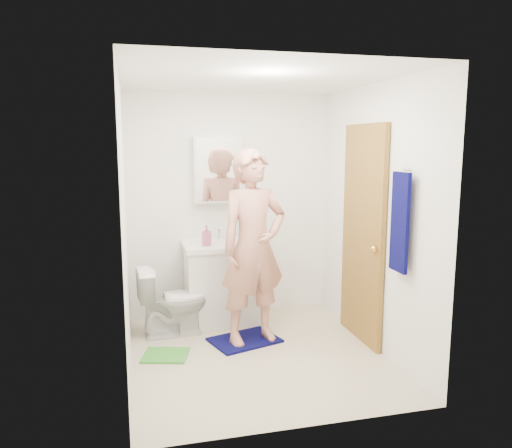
{
  "coord_description": "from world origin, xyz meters",
  "views": [
    {
      "loc": [
        -1.03,
        -4.1,
        1.87
      ],
      "look_at": [
        0.05,
        0.25,
        1.15
      ],
      "focal_mm": 35.0,
      "sensor_mm": 36.0,
      "label": 1
    }
  ],
  "objects": [
    {
      "name": "floor",
      "position": [
        0.0,
        0.0,
        -0.01
      ],
      "size": [
        2.2,
        2.4,
        0.02
      ],
      "primitive_type": "cube",
      "color": "beige",
      "rests_on": "ground"
    },
    {
      "name": "ceiling",
      "position": [
        0.0,
        0.0,
        2.41
      ],
      "size": [
        2.2,
        2.4,
        0.02
      ],
      "primitive_type": "cube",
      "color": "white",
      "rests_on": "ground"
    },
    {
      "name": "wall_back",
      "position": [
        0.0,
        1.21,
        1.2
      ],
      "size": [
        2.2,
        0.02,
        2.4
      ],
      "primitive_type": "cube",
      "color": "white",
      "rests_on": "ground"
    },
    {
      "name": "wall_front",
      "position": [
        0.0,
        -1.21,
        1.2
      ],
      "size": [
        2.2,
        0.02,
        2.4
      ],
      "primitive_type": "cube",
      "color": "white",
      "rests_on": "ground"
    },
    {
      "name": "wall_left",
      "position": [
        -1.11,
        0.0,
        1.2
      ],
      "size": [
        0.02,
        2.4,
        2.4
      ],
      "primitive_type": "cube",
      "color": "white",
      "rests_on": "ground"
    },
    {
      "name": "wall_right",
      "position": [
        1.11,
        0.0,
        1.2
      ],
      "size": [
        0.02,
        2.4,
        2.4
      ],
      "primitive_type": "cube",
      "color": "white",
      "rests_on": "ground"
    },
    {
      "name": "vanity_cabinet",
      "position": [
        -0.15,
        0.91,
        0.4
      ],
      "size": [
        0.75,
        0.55,
        0.8
      ],
      "primitive_type": "cube",
      "color": "white",
      "rests_on": "floor"
    },
    {
      "name": "countertop",
      "position": [
        -0.15,
        0.91,
        0.83
      ],
      "size": [
        0.79,
        0.59,
        0.05
      ],
      "primitive_type": "cube",
      "color": "white",
      "rests_on": "vanity_cabinet"
    },
    {
      "name": "sink_basin",
      "position": [
        -0.15,
        0.91,
        0.84
      ],
      "size": [
        0.4,
        0.4,
        0.03
      ],
      "primitive_type": "cylinder",
      "color": "white",
      "rests_on": "countertop"
    },
    {
      "name": "faucet",
      "position": [
        -0.15,
        1.09,
        0.91
      ],
      "size": [
        0.03,
        0.03,
        0.12
      ],
      "primitive_type": "cylinder",
      "color": "silver",
      "rests_on": "countertop"
    },
    {
      "name": "medicine_cabinet",
      "position": [
        -0.15,
        1.14,
        1.6
      ],
      "size": [
        0.5,
        0.12,
        0.7
      ],
      "primitive_type": "cube",
      "color": "white",
      "rests_on": "wall_back"
    },
    {
      "name": "mirror_panel",
      "position": [
        -0.15,
        1.08,
        1.6
      ],
      "size": [
        0.46,
        0.01,
        0.66
      ],
      "primitive_type": "cube",
      "color": "white",
      "rests_on": "wall_back"
    },
    {
      "name": "door",
      "position": [
        1.07,
        0.15,
        1.02
      ],
      "size": [
        0.05,
        0.8,
        2.05
      ],
      "primitive_type": "cube",
      "color": "#A4742D",
      "rests_on": "ground"
    },
    {
      "name": "door_knob",
      "position": [
        1.03,
        -0.17,
        0.95
      ],
      "size": [
        0.07,
        0.07,
        0.07
      ],
      "primitive_type": "sphere",
      "color": "gold",
      "rests_on": "door"
    },
    {
      "name": "towel",
      "position": [
        1.03,
        -0.57,
        1.25
      ],
      "size": [
        0.03,
        0.24,
        0.8
      ],
      "primitive_type": "cube",
      "color": "#070746",
      "rests_on": "wall_right"
    },
    {
      "name": "towel_hook",
      "position": [
        1.07,
        -0.57,
        1.67
      ],
      "size": [
        0.06,
        0.02,
        0.02
      ],
      "primitive_type": "cylinder",
      "rotation": [
        0.0,
        1.57,
        0.0
      ],
      "color": "silver",
      "rests_on": "wall_right"
    },
    {
      "name": "toilet",
      "position": [
        -0.68,
        0.68,
        0.34
      ],
      "size": [
        0.7,
        0.43,
        0.68
      ],
      "primitive_type": "imported",
      "rotation": [
        0.0,
        0.0,
        1.65
      ],
      "color": "white",
      "rests_on": "floor"
    },
    {
      "name": "bath_mat",
      "position": [
        -0.04,
        0.33,
        0.01
      ],
      "size": [
        0.72,
        0.61,
        0.02
      ],
      "primitive_type": "cube",
      "rotation": [
        0.0,
        0.0,
        0.3
      ],
      "color": "#070746",
      "rests_on": "floor"
    },
    {
      "name": "green_rug",
      "position": [
        -0.8,
        0.16,
        0.01
      ],
      "size": [
        0.46,
        0.42,
        0.02
      ],
      "primitive_type": "cube",
      "rotation": [
        0.0,
        0.0,
        -0.26
      ],
      "color": "green",
      "rests_on": "floor"
    },
    {
      "name": "soap_dispenser",
      "position": [
        -0.32,
        0.83,
        0.95
      ],
      "size": [
        0.11,
        0.11,
        0.21
      ],
      "primitive_type": "imported",
      "rotation": [
        0.0,
        0.0,
        -0.18
      ],
      "color": "#B35373",
      "rests_on": "countertop"
    },
    {
      "name": "toothbrush_cup",
      "position": [
        0.15,
        1.05,
        0.9
      ],
      "size": [
        0.15,
        0.15,
        0.1
      ],
      "primitive_type": "imported",
      "rotation": [
        0.0,
        0.0,
        -0.2
      ],
      "color": "#874191",
      "rests_on": "countertop"
    },
    {
      "name": "man",
      "position": [
        0.04,
        0.29,
        0.92
      ],
      "size": [
        0.75,
        0.58,
        1.81
      ],
      "primitive_type": "imported",
      "rotation": [
        0.0,
        0.0,
        0.26
      ],
      "color": "tan",
      "rests_on": "bath_mat"
    }
  ]
}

